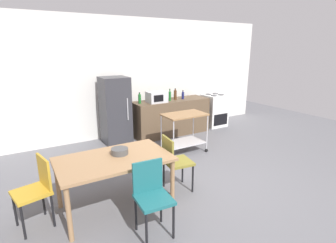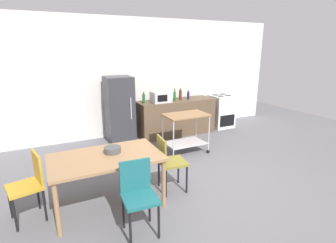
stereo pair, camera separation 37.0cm
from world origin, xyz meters
name	(u,v)px [view 1 (the left image)]	position (x,y,z in m)	size (l,w,h in m)	color
ground_plane	(206,185)	(0.00, 0.00, 0.00)	(12.00, 12.00, 0.00)	slate
back_wall	(128,78)	(0.00, 3.20, 1.45)	(8.40, 0.12, 2.90)	silver
kitchen_counter	(171,117)	(0.90, 2.60, 0.45)	(2.00, 0.64, 0.90)	brown
dining_table	(114,163)	(-1.48, 0.17, 0.67)	(1.50, 0.90, 0.75)	#A37A51
chair_mustard	(36,187)	(-2.44, 0.30, 0.52)	(0.48, 0.48, 0.89)	gold
chair_olive	(174,160)	(-0.53, 0.14, 0.52)	(0.44, 0.44, 0.89)	olive
chair_teal	(152,193)	(-1.27, -0.54, 0.52)	(0.43, 0.43, 0.89)	#1E666B
stove_oven	(214,110)	(2.35, 2.62, 0.45)	(0.60, 0.61, 0.92)	white
refrigerator	(115,111)	(-0.55, 2.70, 0.78)	(0.60, 0.63, 1.55)	#333338
kitchen_cart	(184,127)	(0.49, 1.38, 0.57)	(0.91, 0.57, 0.85)	olive
bottle_soda	(140,99)	(0.03, 2.61, 1.01)	(0.07, 0.07, 0.26)	#1E6628
microwave	(157,97)	(0.44, 2.51, 1.03)	(0.46, 0.35, 0.26)	silver
bottle_wine	(170,96)	(0.82, 2.53, 1.02)	(0.06, 0.06, 0.30)	#1E6628
bottle_sparkling_water	(175,95)	(1.01, 2.59, 1.02)	(0.08, 0.08, 0.29)	#4C2D19
bottle_hot_sauce	(183,95)	(1.23, 2.55, 1.00)	(0.06, 0.06, 0.23)	navy
fruit_bowl	(120,151)	(-1.36, 0.25, 0.79)	(0.24, 0.24, 0.08)	#4C4C4C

